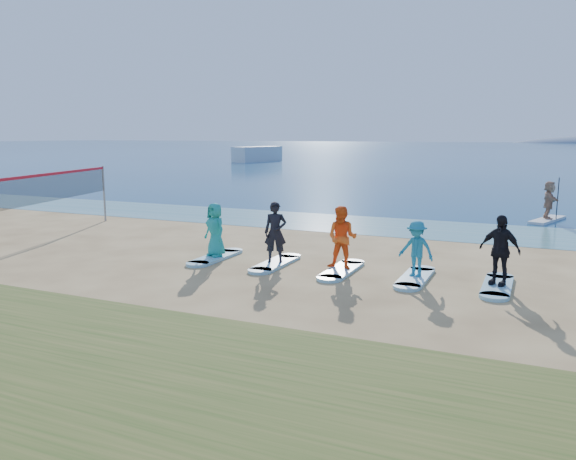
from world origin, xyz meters
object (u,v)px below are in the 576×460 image
at_px(paddleboard, 547,220).
at_px(boat_offshore_a, 258,161).
at_px(volleyball_net, 45,189).
at_px(paddleboarder, 549,200).
at_px(student_0, 215,230).
at_px(student_4, 500,250).
at_px(student_3, 416,249).
at_px(student_2, 342,238).
at_px(surfboard_1, 276,263).
at_px(surfboard_3, 415,278).
at_px(surfboard_4, 497,286).
at_px(surfboard_2, 342,270).
at_px(student_1, 275,232).
at_px(surfboard_0, 216,257).

distance_m(paddleboard, boat_offshore_a, 60.50).
height_order(volleyball_net, paddleboarder, volleyball_net).
distance_m(volleyball_net, paddleboard, 21.46).
height_order(paddleboard, student_0, student_0).
bearing_deg(student_4, student_3, -160.11).
relative_size(volleyball_net, boat_offshore_a, 1.00).
xyz_separation_m(student_0, student_2, (4.21, 0.00, 0.06)).
height_order(surfboard_1, student_4, student_4).
xyz_separation_m(student_2, surfboard_3, (2.11, -0.00, -0.95)).
distance_m(surfboard_3, surfboard_4, 2.11).
bearing_deg(surfboard_4, student_4, 90.00).
bearing_deg(surfboard_2, surfboard_1, 180.00).
xyz_separation_m(paddleboard, student_2, (-5.48, -12.97, 0.93)).
relative_size(student_0, surfboard_3, 0.77).
bearing_deg(student_0, student_2, 22.42).
height_order(student_1, surfboard_2, student_1).
bearing_deg(student_4, surfboard_1, -160.11).
bearing_deg(surfboard_1, student_2, 0.00).
bearing_deg(surfboard_3, student_1, 180.00).
bearing_deg(volleyball_net, student_3, -1.64).
relative_size(paddleboarder, boat_offshore_a, 0.19).
bearing_deg(student_2, surfboard_0, 178.41).
relative_size(student_1, surfboard_2, 0.83).
height_order(boat_offshore_a, surfboard_0, boat_offshore_a).
bearing_deg(surfboard_0, surfboard_2, 0.00).
relative_size(surfboard_2, student_2, 1.22).
bearing_deg(student_0, boat_offshore_a, 138.49).
xyz_separation_m(student_2, student_4, (4.21, 0.00, 0.00)).
bearing_deg(surfboard_1, student_1, 0.00).
relative_size(paddleboard, student_0, 1.77).
bearing_deg(student_1, surfboard_3, -20.39).
bearing_deg(student_2, paddleboard, 65.52).
height_order(paddleboard, surfboard_4, paddleboard).
relative_size(surfboard_3, student_3, 1.44).
bearing_deg(surfboard_0, surfboard_1, 0.00).
xyz_separation_m(volleyball_net, student_2, (11.82, -0.40, -0.91)).
bearing_deg(student_2, surfboard_3, -1.59).
xyz_separation_m(student_1, surfboard_3, (4.21, 0.00, -0.96)).
relative_size(surfboard_0, student_2, 1.22).
distance_m(boat_offshore_a, surfboard_0, 66.16).
height_order(surfboard_3, student_3, student_3).
xyz_separation_m(surfboard_0, student_4, (8.43, 0.00, 0.95)).
bearing_deg(surfboard_4, student_3, 180.00).
xyz_separation_m(surfboard_2, surfboard_4, (4.21, 0.00, 0.00)).
bearing_deg(boat_offshore_a, paddleboarder, -38.39).
height_order(boat_offshore_a, surfboard_1, boat_offshore_a).
bearing_deg(student_2, volleyball_net, 176.48).
bearing_deg(surfboard_3, paddleboarder, 75.43).
relative_size(surfboard_1, student_2, 1.22).
xyz_separation_m(student_0, surfboard_2, (4.21, -0.00, -0.89)).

